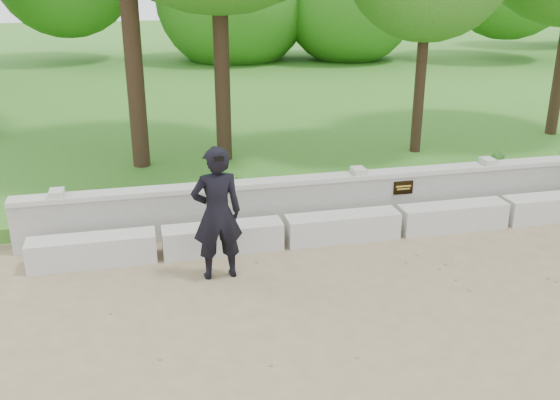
{
  "coord_description": "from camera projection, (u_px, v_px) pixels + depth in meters",
  "views": [
    {
      "loc": [
        -4.19,
        -7.14,
        4.26
      ],
      "look_at": [
        -2.23,
        1.21,
        1.06
      ],
      "focal_mm": 40.0,
      "sensor_mm": 36.0,
      "label": 1
    }
  ],
  "objects": [
    {
      "name": "ground",
      "position": [
        451.0,
        286.0,
        8.9
      ],
      "size": [
        80.0,
        80.0,
        0.0
      ],
      "primitive_type": "plane",
      "color": "#8B7755",
      "rests_on": "ground"
    },
    {
      "name": "lawn",
      "position": [
        258.0,
        95.0,
        21.62
      ],
      "size": [
        40.0,
        22.0,
        0.25
      ],
      "primitive_type": "cube",
      "color": "#336418",
      "rests_on": "ground"
    },
    {
      "name": "concrete_bench",
      "position": [
        399.0,
        222.0,
        10.55
      ],
      "size": [
        11.9,
        0.45,
        0.45
      ],
      "color": "beige",
      "rests_on": "ground"
    },
    {
      "name": "parapet_wall",
      "position": [
        384.0,
        195.0,
        11.11
      ],
      "size": [
        12.5,
        0.35,
        0.9
      ],
      "color": "#B8B5AD",
      "rests_on": "ground"
    },
    {
      "name": "man_main",
      "position": [
        217.0,
        213.0,
        8.83
      ],
      "size": [
        0.75,
        0.67,
        1.98
      ],
      "color": "black",
      "rests_on": "ground"
    },
    {
      "name": "shrub_a",
      "position": [
        239.0,
        189.0,
        11.18
      ],
      "size": [
        0.36,
        0.37,
        0.58
      ],
      "primitive_type": "imported",
      "rotation": [
        0.0,
        0.0,
        0.85
      ],
      "color": "#346D25",
      "rests_on": "lawn"
    },
    {
      "name": "shrub_b",
      "position": [
        497.0,
        167.0,
        12.32
      ],
      "size": [
        0.37,
        0.41,
        0.61
      ],
      "primitive_type": "imported",
      "rotation": [
        0.0,
        0.0,
        1.93
      ],
      "color": "#346D25",
      "rests_on": "lawn"
    },
    {
      "name": "shrub_d",
      "position": [
        220.0,
        181.0,
        11.59
      ],
      "size": [
        0.42,
        0.42,
        0.56
      ],
      "primitive_type": "imported",
      "rotation": [
        0.0,
        0.0,
        5.4
      ],
      "color": "#346D25",
      "rests_on": "lawn"
    }
  ]
}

